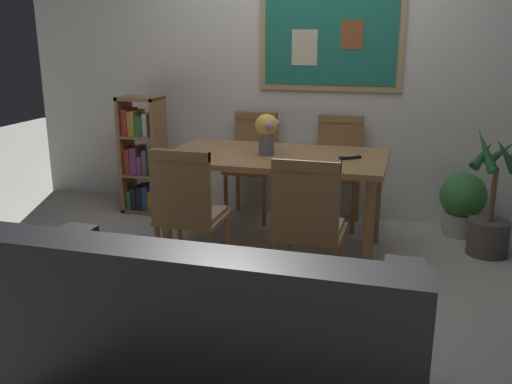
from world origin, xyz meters
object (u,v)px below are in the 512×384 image
object	(u,v)px
leather_couch	(198,345)
potted_palm	(491,214)
dining_chair_far_right	(338,161)
dining_table	(275,167)
bookshelf	(142,158)
flower_vase	(267,130)
potted_ivy	(463,202)
dining_chair_near_right	(308,220)
dining_chair_far_left	(253,156)
tv_remote	(350,157)
dining_chair_near_left	(187,206)

from	to	relation	value
leather_couch	potted_palm	xyz separation A→B (m)	(1.39, 2.23, -0.00)
dining_chair_far_right	dining_table	bearing A→B (deg)	-115.11
bookshelf	potted_palm	world-z (taller)	bookshelf
dining_table	flower_vase	size ratio (longest dim) A/B	5.38
potted_ivy	dining_chair_near_right	bearing A→B (deg)	-122.51
dining_chair_far_left	potted_palm	xyz separation A→B (m)	(1.92, -0.42, -0.23)
leather_couch	tv_remote	world-z (taller)	leather_couch
dining_chair_near_left	flower_vase	xyz separation A→B (m)	(0.32, 0.73, 0.37)
dining_table	tv_remote	xyz separation A→B (m)	(0.53, -0.00, 0.10)
bookshelf	potted_palm	size ratio (longest dim) A/B	1.11
dining_table	leather_couch	size ratio (longest dim) A/B	0.88
dining_chair_near_right	leather_couch	xyz separation A→B (m)	(-0.26, -1.08, -0.22)
leather_couch	potted_palm	size ratio (longest dim) A/B	1.91
dining_chair_far_left	flower_vase	size ratio (longest dim) A/B	3.10
leather_couch	potted_ivy	size ratio (longest dim) A/B	3.03
dining_chair_near_left	dining_table	bearing A→B (deg)	63.72
potted_ivy	potted_palm	distance (m)	0.42
dining_table	dining_chair_near_right	xyz separation A→B (m)	(0.39, -0.81, -0.10)
dining_chair_near_right	tv_remote	xyz separation A→B (m)	(0.14, 0.81, 0.21)
potted_palm	tv_remote	xyz separation A→B (m)	(-1.00, -0.34, 0.43)
dining_chair_far_right	flower_vase	distance (m)	0.96
leather_couch	potted_ivy	distance (m)	2.89
dining_chair_far_left	flower_vase	world-z (taller)	flower_vase
dining_table	potted_palm	world-z (taller)	potted_palm
potted_palm	potted_ivy	bearing A→B (deg)	113.19
dining_chair_far_right	potted_ivy	distance (m)	1.05
potted_ivy	flower_vase	world-z (taller)	flower_vase
dining_chair_near_left	dining_chair_far_right	world-z (taller)	same
dining_chair_far_left	bookshelf	world-z (taller)	bookshelf
dining_chair_near_left	tv_remote	size ratio (longest dim) A/B	6.10
dining_chair_near_right	bookshelf	distance (m)	2.27
leather_couch	tv_remote	distance (m)	1.98
dining_chair_near_left	leather_couch	world-z (taller)	dining_chair_near_left
tv_remote	potted_palm	bearing A→B (deg)	18.82
dining_chair_near_left	flower_vase	size ratio (longest dim) A/B	3.10
leather_couch	bookshelf	xyz separation A→B (m)	(-1.52, 2.51, 0.18)
tv_remote	leather_couch	bearing A→B (deg)	-101.89
dining_table	flower_vase	world-z (taller)	flower_vase
tv_remote	potted_ivy	bearing A→B (deg)	40.85
tv_remote	bookshelf	bearing A→B (deg)	162.20
bookshelf	dining_chair_far_left	bearing A→B (deg)	8.36
dining_chair_far_right	dining_chair_near_right	distance (m)	1.57
flower_vase	potted_palm	bearing A→B (deg)	12.84
dining_chair_far_right	potted_palm	world-z (taller)	potted_palm
dining_table	bookshelf	bearing A→B (deg)	156.11
potted_ivy	bookshelf	bearing A→B (deg)	-177.81
dining_chair_far_right	dining_chair_near_left	bearing A→B (deg)	-115.70
dining_chair_far_left	tv_remote	distance (m)	1.21
dining_chair_far_right	dining_chair_near_right	xyz separation A→B (m)	(0.04, -1.57, 0.00)
dining_table	leather_couch	xyz separation A→B (m)	(0.14, -1.89, -0.33)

